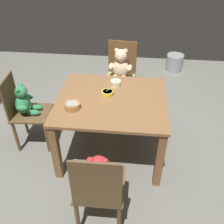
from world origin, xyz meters
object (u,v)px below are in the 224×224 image
porridge_bowl_cream_far_center (116,83)px  teddy_chair_far_center (120,71)px  teddy_chair_near_left (25,106)px  teddy_chair_near_front (99,181)px  porridge_bowl_yellow_center (108,93)px  dining_table (112,109)px  metal_pail (175,62)px  porridge_bowl_terracotta_near_left (72,106)px

porridge_bowl_cream_far_center → teddy_chair_far_center: bearing=89.5°
teddy_chair_near_left → teddy_chair_far_center: bearing=36.7°
teddy_chair_near_front → teddy_chair_near_left: teddy_chair_near_front is taller
porridge_bowl_yellow_center → teddy_chair_near_left: bearing=-178.2°
dining_table → metal_pail: 2.38m
dining_table → metal_pail: (0.91, 2.15, -0.45)m
dining_table → teddy_chair_near_left: bearing=177.6°
porridge_bowl_yellow_center → teddy_chair_far_center: bearing=84.8°
porridge_bowl_cream_far_center → porridge_bowl_yellow_center: porridge_bowl_cream_far_center is taller
dining_table → metal_pail: bearing=67.0°
teddy_chair_far_center → porridge_bowl_terracotta_near_left: bearing=-14.1°
teddy_chair_far_center → metal_pail: bearing=150.1°
teddy_chair_near_front → porridge_bowl_terracotta_near_left: teddy_chair_near_front is taller
teddy_chair_near_front → teddy_chair_near_left: (-0.97, 0.95, -0.02)m
porridge_bowl_yellow_center → teddy_chair_near_front: bearing=-87.4°
teddy_chair_near_front → teddy_chair_far_center: bearing=-1.7°
teddy_chair_near_left → porridge_bowl_cream_far_center: (0.99, 0.23, 0.22)m
teddy_chair_far_center → metal_pail: size_ratio=3.15×
teddy_chair_near_left → porridge_bowl_terracotta_near_left: size_ratio=5.79×
teddy_chair_near_left → teddy_chair_far_center: 1.31m
porridge_bowl_terracotta_near_left → teddy_chair_near_front: bearing=-63.4°
teddy_chair_near_left → metal_pail: teddy_chair_near_left is taller
dining_table → porridge_bowl_terracotta_near_left: 0.44m
dining_table → teddy_chair_far_center: bearing=88.4°
porridge_bowl_cream_far_center → metal_pail: (0.89, 1.88, -0.61)m
metal_pail → teddy_chair_near_left: bearing=-131.8°
teddy_chair_near_front → porridge_bowl_cream_far_center: size_ratio=7.70×
teddy_chair_near_left → dining_table: bearing=-6.2°
porridge_bowl_terracotta_near_left → teddy_chair_far_center: bearing=70.6°
dining_table → teddy_chair_far_center: (0.03, 0.89, -0.02)m
porridge_bowl_yellow_center → porridge_bowl_terracotta_near_left: (-0.31, -0.27, 0.01)m
teddy_chair_near_front → porridge_bowl_terracotta_near_left: size_ratio=6.06×
teddy_chair_near_front → metal_pail: teddy_chair_near_front is taller
teddy_chair_near_left → porridge_bowl_terracotta_near_left: bearing=-25.1°
teddy_chair_near_left → porridge_bowl_yellow_center: bearing=-1.9°
teddy_chair_near_front → porridge_bowl_yellow_center: teddy_chair_near_front is taller
teddy_chair_near_left → porridge_bowl_cream_far_center: bearing=9.1°
teddy_chair_near_front → porridge_bowl_cream_far_center: 1.19m
porridge_bowl_cream_far_center → metal_pail: 2.17m
teddy_chair_near_front → teddy_chair_far_center: teddy_chair_far_center is taller
porridge_bowl_terracotta_near_left → porridge_bowl_cream_far_center: bearing=50.9°
metal_pail → porridge_bowl_terracotta_near_left: bearing=-118.4°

